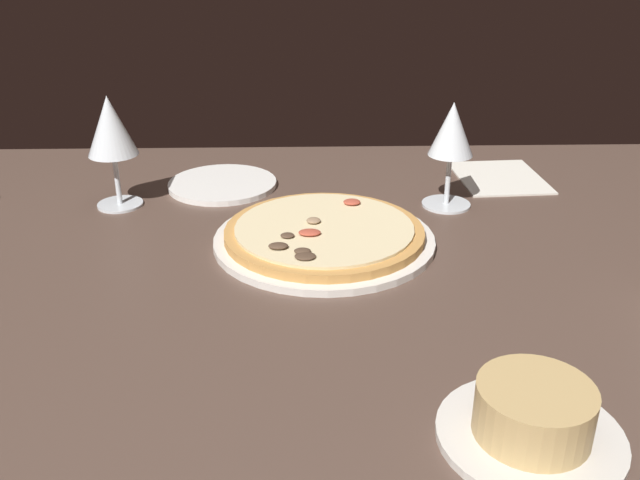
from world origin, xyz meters
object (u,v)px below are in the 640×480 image
object	(u,v)px
pizza_main	(324,235)
side_plate	(223,184)
wine_glass_far	(452,135)
wine_glass_near	(111,129)
ramekin_on_saucer	(533,418)
paper_menu	(499,177)

from	to	relation	value
pizza_main	side_plate	size ratio (longest dim) A/B	1.70
pizza_main	wine_glass_far	bearing A→B (deg)	-145.45
wine_glass_far	wine_glass_near	distance (cm)	51.04
ramekin_on_saucer	side_plate	xyz separation A→B (cm)	(32.89, -63.19, -1.85)
ramekin_on_saucer	wine_glass_near	xyz separation A→B (cm)	(48.09, -55.27, 9.94)
pizza_main	ramekin_on_saucer	world-z (taller)	ramekin_on_saucer
ramekin_on_saucer	wine_glass_near	bearing A→B (deg)	-48.98
ramekin_on_saucer	wine_glass_far	world-z (taller)	wine_glass_far
ramekin_on_saucer	side_plate	world-z (taller)	ramekin_on_saucer
ramekin_on_saucer	wine_glass_near	world-z (taller)	wine_glass_near
side_plate	ramekin_on_saucer	bearing A→B (deg)	117.49
wine_glass_far	paper_menu	world-z (taller)	wine_glass_far
pizza_main	paper_menu	xyz separation A→B (cm)	(-31.07, -25.57, -1.07)
side_plate	pizza_main	bearing A→B (deg)	125.61
wine_glass_far	side_plate	bearing A→B (deg)	-14.52
wine_glass_near	ramekin_on_saucer	bearing A→B (deg)	131.02
wine_glass_far	pizza_main	bearing A→B (deg)	34.55
wine_glass_near	paper_menu	xyz separation A→B (cm)	(-62.55, -10.76, -12.10)
wine_glass_far	ramekin_on_saucer	bearing A→B (deg)	86.89
ramekin_on_saucer	wine_glass_near	size ratio (longest dim) A/B	0.94
ramekin_on_saucer	side_plate	size ratio (longest dim) A/B	0.91
pizza_main	wine_glass_far	distance (cm)	25.83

